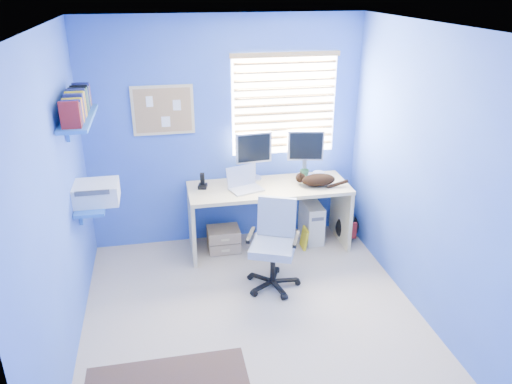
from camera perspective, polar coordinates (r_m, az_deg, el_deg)
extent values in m
cube|color=#BDAD91|center=(4.63, -0.25, -14.22)|extent=(3.00, 3.20, 0.00)
cube|color=white|center=(3.68, -0.32, 18.36)|extent=(3.00, 3.20, 0.00)
cube|color=blue|center=(5.48, -3.51, 6.63)|extent=(3.00, 0.01, 2.50)
cube|color=blue|center=(2.64, 6.58, -13.36)|extent=(3.00, 0.01, 2.50)
cube|color=blue|center=(4.01, -21.84, -1.50)|extent=(0.01, 3.20, 2.50)
cube|color=blue|center=(4.50, 18.81, 1.63)|extent=(0.01, 3.20, 2.50)
cube|color=tan|center=(5.55, 1.44, -2.87)|extent=(1.74, 0.65, 0.74)
cube|color=silver|center=(5.26, -1.14, 1.33)|extent=(0.39, 0.35, 0.22)
cube|color=silver|center=(5.51, -0.29, 4.14)|extent=(0.41, 0.16, 0.54)
cube|color=silver|center=(5.60, 5.60, 4.37)|extent=(0.42, 0.19, 0.54)
cube|color=black|center=(5.35, -6.14, 1.31)|extent=(0.11, 0.13, 0.17)
imported|color=#327144|center=(5.62, 5.55, 2.04)|extent=(0.10, 0.09, 0.10)
cylinder|color=silver|center=(5.66, 7.18, 1.94)|extent=(0.13, 0.13, 0.07)
ellipsoid|color=black|center=(5.43, 7.14, 1.37)|extent=(0.42, 0.32, 0.13)
cube|color=beige|center=(5.82, 6.35, -3.31)|extent=(0.19, 0.44, 0.45)
cube|color=tan|center=(5.60, -3.71, -5.39)|extent=(0.35, 0.28, 0.27)
cube|color=yellow|center=(5.66, 5.54, -5.28)|extent=(0.03, 0.17, 0.24)
ellipsoid|color=black|center=(5.88, 10.37, -3.97)|extent=(0.31, 0.25, 0.32)
cylinder|color=black|center=(5.03, 1.90, -10.38)|extent=(0.66, 0.66, 0.06)
cylinder|color=black|center=(4.92, 1.93, -8.45)|extent=(0.07, 0.07, 0.34)
cube|color=#A8B3C7|center=(4.81, 1.97, -6.34)|extent=(0.54, 0.54, 0.08)
cube|color=#A8B3C7|center=(4.88, 2.39, -2.81)|extent=(0.37, 0.20, 0.39)
cube|color=white|center=(5.51, 3.23, 9.97)|extent=(1.15, 0.01, 1.10)
cube|color=#BB884A|center=(5.48, 3.31, 9.90)|extent=(1.10, 0.03, 1.00)
cube|color=tan|center=(5.34, -10.58, 9.17)|extent=(0.64, 0.02, 0.52)
cube|color=tan|center=(5.33, -10.58, 9.15)|extent=(0.58, 0.01, 0.46)
cube|color=blue|center=(4.79, -18.25, -1.27)|extent=(0.26, 0.55, 0.03)
cube|color=silver|center=(4.75, -17.93, -0.08)|extent=(0.42, 0.34, 0.18)
cube|color=blue|center=(4.54, -19.64, 7.96)|extent=(0.24, 0.90, 0.03)
cube|color=navy|center=(4.51, -19.98, 9.47)|extent=(0.15, 0.80, 0.22)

